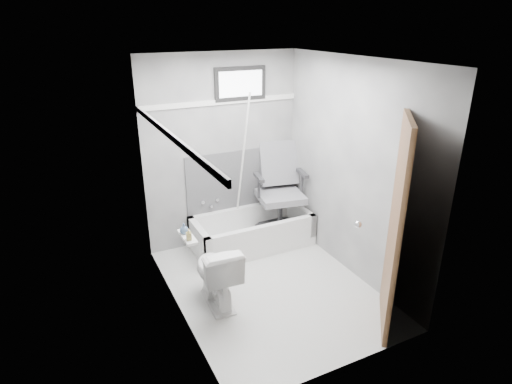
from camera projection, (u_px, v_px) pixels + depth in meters
floor at (270, 287)px, 4.70m from camera, size 2.60×2.60×0.00m
ceiling at (273, 60)px, 3.80m from camera, size 2.60×2.60×0.00m
wall_back at (222, 152)px, 5.33m from camera, size 2.00×0.02×2.40m
wall_front at (354, 241)px, 3.17m from camera, size 2.00×0.02×2.40m
wall_left at (174, 203)px, 3.84m from camera, size 0.02×2.60×2.40m
wall_right at (352, 171)px, 4.66m from camera, size 0.02×2.60×2.40m
bathtub at (252, 231)px, 5.49m from camera, size 1.50×0.70×0.42m
office_chair at (281, 190)px, 5.50m from camera, size 0.78×0.78×1.15m
toilet at (216, 274)px, 4.32m from camera, size 0.43×0.72×0.69m
door at (442, 237)px, 3.66m from camera, size 0.78×0.78×2.00m
window at (240, 84)px, 5.12m from camera, size 0.66×0.04×0.40m
backerboard at (241, 179)px, 5.58m from camera, size 1.50×0.02×0.78m
trim_back at (221, 102)px, 5.09m from camera, size 2.00×0.02×0.06m
trim_left at (170, 135)px, 3.62m from camera, size 0.02×2.60×0.06m
pole at (242, 167)px, 5.25m from camera, size 0.02×0.51×1.89m
shelf at (187, 237)px, 3.88m from camera, size 0.10×0.32×0.02m
soap_bottle_a at (189, 234)px, 3.78m from camera, size 0.05×0.05×0.10m
soap_bottle_b at (184, 228)px, 3.90m from camera, size 0.10×0.10×0.10m
faucet at (210, 203)px, 5.47m from camera, size 0.26×0.10×0.16m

